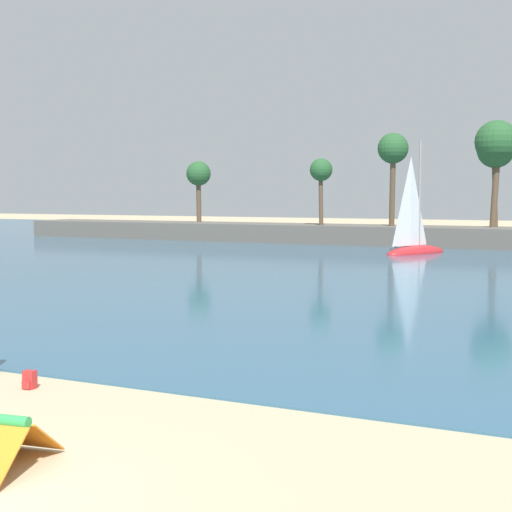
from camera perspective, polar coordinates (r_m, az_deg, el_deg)
sea at (r=61.07m, az=16.49°, el=0.28°), size 220.00×91.83×0.06m
palm_headland at (r=66.69m, az=18.55°, el=2.54°), size 95.36×6.22×11.46m
backpack_near_kite at (r=18.59m, az=-17.40°, el=-9.30°), size 0.31×0.28×0.44m
sailboat_mid_bay at (r=58.34m, az=12.40°, el=1.03°), size 4.71×6.71×9.47m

